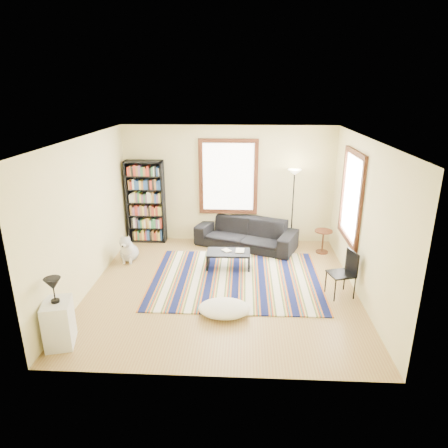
{
  "coord_description": "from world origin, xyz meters",
  "views": [
    {
      "loc": [
        0.38,
        -6.81,
        3.63
      ],
      "look_at": [
        0.0,
        0.5,
        1.1
      ],
      "focal_mm": 32.0,
      "sensor_mm": 36.0,
      "label": 1
    }
  ],
  "objects_px": {
    "floor_cushion": "(224,308)",
    "white_cabinet": "(59,323)",
    "dog": "(129,247)",
    "side_table": "(323,242)",
    "coffee_table": "(228,260)",
    "folding_chair": "(341,274)",
    "bookshelf": "(146,202)",
    "floor_lamp": "(292,209)",
    "sofa": "(246,233)"
  },
  "relations": [
    {
      "from": "sofa",
      "to": "floor_cushion",
      "type": "xyz_separation_m",
      "value": [
        -0.36,
        -3.02,
        -0.23
      ]
    },
    {
      "from": "floor_cushion",
      "to": "white_cabinet",
      "type": "relative_size",
      "value": 1.25
    },
    {
      "from": "side_table",
      "to": "floor_lamp",
      "type": "bearing_deg",
      "value": 152.11
    },
    {
      "from": "folding_chair",
      "to": "sofa",
      "type": "bearing_deg",
      "value": 111.29
    },
    {
      "from": "side_table",
      "to": "dog",
      "type": "bearing_deg",
      "value": -171.12
    },
    {
      "from": "floor_cushion",
      "to": "folding_chair",
      "type": "bearing_deg",
      "value": 19.9
    },
    {
      "from": "dog",
      "to": "folding_chair",
      "type": "bearing_deg",
      "value": -15.3
    },
    {
      "from": "floor_cushion",
      "to": "sofa",
      "type": "bearing_deg",
      "value": 83.16
    },
    {
      "from": "side_table",
      "to": "sofa",
      "type": "bearing_deg",
      "value": 171.51
    },
    {
      "from": "floor_cushion",
      "to": "dog",
      "type": "bearing_deg",
      "value": 136.42
    },
    {
      "from": "bookshelf",
      "to": "dog",
      "type": "bearing_deg",
      "value": -96.22
    },
    {
      "from": "floor_lamp",
      "to": "sofa",
      "type": "bearing_deg",
      "value": -174.68
    },
    {
      "from": "white_cabinet",
      "to": "dog",
      "type": "xyz_separation_m",
      "value": [
        0.19,
        3.02,
        -0.04
      ]
    },
    {
      "from": "sofa",
      "to": "coffee_table",
      "type": "relative_size",
      "value": 2.59
    },
    {
      "from": "side_table",
      "to": "folding_chair",
      "type": "bearing_deg",
      "value": -91.43
    },
    {
      "from": "sofa",
      "to": "white_cabinet",
      "type": "height_order",
      "value": "white_cabinet"
    },
    {
      "from": "sofa",
      "to": "bookshelf",
      "type": "distance_m",
      "value": 2.52
    },
    {
      "from": "floor_cushion",
      "to": "floor_lamp",
      "type": "xyz_separation_m",
      "value": [
        1.44,
        3.12,
        0.82
      ]
    },
    {
      "from": "side_table",
      "to": "white_cabinet",
      "type": "xyz_separation_m",
      "value": [
        -4.5,
        -3.69,
        0.08
      ]
    },
    {
      "from": "white_cabinet",
      "to": "bookshelf",
      "type": "bearing_deg",
      "value": 70.87
    },
    {
      "from": "coffee_table",
      "to": "folding_chair",
      "type": "relative_size",
      "value": 1.05
    },
    {
      "from": "floor_cushion",
      "to": "side_table",
      "type": "xyz_separation_m",
      "value": [
        2.12,
        2.75,
        0.16
      ]
    },
    {
      "from": "coffee_table",
      "to": "side_table",
      "type": "bearing_deg",
      "value": 23.36
    },
    {
      "from": "floor_cushion",
      "to": "dog",
      "type": "xyz_separation_m",
      "value": [
        -2.19,
        2.08,
        0.2
      ]
    },
    {
      "from": "sofa",
      "to": "coffee_table",
      "type": "bearing_deg",
      "value": -85.64
    },
    {
      "from": "sofa",
      "to": "floor_lamp",
      "type": "height_order",
      "value": "floor_lamp"
    },
    {
      "from": "coffee_table",
      "to": "dog",
      "type": "distance_m",
      "value": 2.2
    },
    {
      "from": "bookshelf",
      "to": "sofa",
      "type": "bearing_deg",
      "value": -6.38
    },
    {
      "from": "floor_lamp",
      "to": "folding_chair",
      "type": "relative_size",
      "value": 2.16
    },
    {
      "from": "sofa",
      "to": "floor_lamp",
      "type": "relative_size",
      "value": 1.25
    },
    {
      "from": "sofa",
      "to": "side_table",
      "type": "bearing_deg",
      "value": 13.08
    },
    {
      "from": "coffee_table",
      "to": "side_table",
      "type": "relative_size",
      "value": 1.67
    },
    {
      "from": "bookshelf",
      "to": "side_table",
      "type": "height_order",
      "value": "bookshelf"
    },
    {
      "from": "folding_chair",
      "to": "white_cabinet",
      "type": "relative_size",
      "value": 1.23
    },
    {
      "from": "floor_cushion",
      "to": "folding_chair",
      "type": "relative_size",
      "value": 1.02
    },
    {
      "from": "coffee_table",
      "to": "sofa",
      "type": "bearing_deg",
      "value": 72.79
    },
    {
      "from": "dog",
      "to": "side_table",
      "type": "bearing_deg",
      "value": 10.94
    },
    {
      "from": "folding_chair",
      "to": "side_table",
      "type": "bearing_deg",
      "value": 72.84
    },
    {
      "from": "white_cabinet",
      "to": "dog",
      "type": "relative_size",
      "value": 1.12
    },
    {
      "from": "sofa",
      "to": "side_table",
      "type": "xyz_separation_m",
      "value": [
        1.76,
        -0.26,
        -0.07
      ]
    },
    {
      "from": "side_table",
      "to": "dog",
      "type": "height_order",
      "value": "dog"
    },
    {
      "from": "floor_lamp",
      "to": "folding_chair",
      "type": "height_order",
      "value": "floor_lamp"
    },
    {
      "from": "side_table",
      "to": "floor_cushion",
      "type": "bearing_deg",
      "value": -127.61
    },
    {
      "from": "coffee_table",
      "to": "dog",
      "type": "bearing_deg",
      "value": 173.6
    },
    {
      "from": "bookshelf",
      "to": "folding_chair",
      "type": "bearing_deg",
      "value": -31.58
    },
    {
      "from": "floor_cushion",
      "to": "white_cabinet",
      "type": "xyz_separation_m",
      "value": [
        -2.38,
        -0.94,
        0.24
      ]
    },
    {
      "from": "floor_lamp",
      "to": "dog",
      "type": "distance_m",
      "value": 3.82
    },
    {
      "from": "coffee_table",
      "to": "floor_cushion",
      "type": "relative_size",
      "value": 1.03
    },
    {
      "from": "coffee_table",
      "to": "white_cabinet",
      "type": "distance_m",
      "value": 3.65
    },
    {
      "from": "bookshelf",
      "to": "coffee_table",
      "type": "xyz_separation_m",
      "value": [
        2.05,
        -1.45,
        -0.82
      ]
    }
  ]
}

